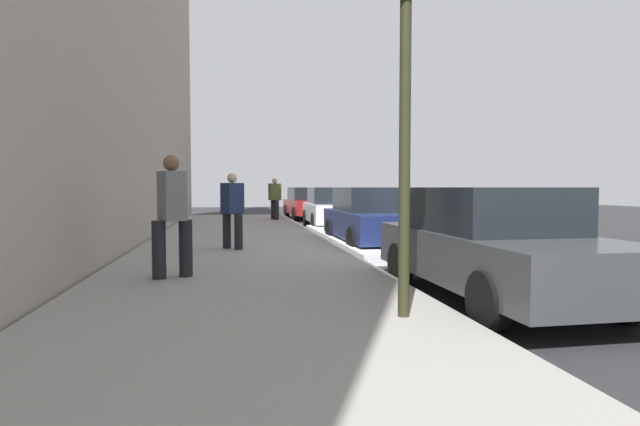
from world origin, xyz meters
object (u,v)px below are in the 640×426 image
parked_car_white (333,208)px  pedestrian_olive_coat (275,197)px  parked_car_red (308,203)px  traffic_light_pole (406,52)px  parked_car_charcoal (493,243)px  pedestrian_navy_coat (232,209)px  parked_car_navy (374,217)px  pedestrian_grey_coat (172,213)px  rolling_suitcase (274,212)px

parked_car_white → pedestrian_olive_coat: bearing=-148.6°
parked_car_red → traffic_light_pole: (19.22, -1.72, 2.15)m
parked_car_red → parked_car_charcoal: (17.94, -0.04, -0.00)m
pedestrian_navy_coat → traffic_light_pole: bearing=15.8°
parked_car_white → parked_car_navy: (6.17, -0.14, -0.00)m
parked_car_white → pedestrian_grey_coat: (10.69, -4.51, 0.38)m
pedestrian_olive_coat → pedestrian_navy_coat: pedestrian_olive_coat is taller
parked_car_red → pedestrian_olive_coat: size_ratio=2.59×
pedestrian_grey_coat → pedestrian_navy_coat: pedestrian_grey_coat is taller
parked_car_red → pedestrian_navy_coat: size_ratio=2.72×
rolling_suitcase → pedestrian_olive_coat: bearing=2.3°
parked_car_navy → traffic_light_pole: size_ratio=1.05×
parked_car_red → pedestrian_navy_coat: pedestrian_navy_coat is taller
parked_car_navy → pedestrian_grey_coat: bearing=-44.1°
parked_car_navy → pedestrian_olive_coat: 9.44m
parked_car_navy → pedestrian_navy_coat: (0.99, -3.49, 0.29)m
parked_car_charcoal → pedestrian_olive_coat: size_ratio=2.55×
parked_car_navy → pedestrian_navy_coat: size_ratio=2.54×
parked_car_navy → rolling_suitcase: size_ratio=4.38×
parked_car_navy → pedestrian_grey_coat: (4.52, -4.37, 0.38)m
pedestrian_grey_coat → pedestrian_olive_coat: 14.03m
parked_car_red → traffic_light_pole: size_ratio=1.13×
pedestrian_grey_coat → parked_car_red: bearing=165.0°
parked_car_white → pedestrian_olive_coat: (-3.10, -1.89, 0.33)m
parked_car_white → pedestrian_navy_coat: size_ratio=2.60×
parked_car_red → traffic_light_pole: 19.42m
pedestrian_grey_coat → pedestrian_navy_coat: bearing=165.9°
parked_car_navy → parked_car_white: bearing=178.7°
parked_car_white → parked_car_charcoal: bearing=-0.7°
parked_car_navy → parked_car_charcoal: size_ratio=0.95×
parked_car_navy → pedestrian_navy_coat: pedestrian_navy_coat is taller
parked_car_navy → pedestrian_olive_coat: bearing=-169.3°
parked_car_charcoal → pedestrian_olive_coat: (-15.32, -1.75, 0.33)m
parked_car_navy → parked_car_charcoal: (6.06, -0.01, 0.00)m
pedestrian_grey_coat → pedestrian_olive_coat: pedestrian_grey_coat is taller
parked_car_navy → pedestrian_navy_coat: 3.64m
parked_car_charcoal → pedestrian_grey_coat: pedestrian_grey_coat is taller
parked_car_charcoal → pedestrian_olive_coat: 15.43m
pedestrian_olive_coat → pedestrian_navy_coat: (10.26, -1.73, -0.04)m
parked_car_navy → pedestrian_grey_coat: size_ratio=2.31×
parked_car_navy → rolling_suitcase: (-9.62, -1.77, -0.30)m
parked_car_charcoal → parked_car_navy: bearing=179.9°
parked_car_charcoal → pedestrian_olive_coat: pedestrian_olive_coat is taller
parked_car_navy → traffic_light_pole: traffic_light_pole is taller
parked_car_charcoal → traffic_light_pole: size_ratio=1.11×
parked_car_charcoal → pedestrian_grey_coat: size_ratio=2.42×
pedestrian_grey_coat → parked_car_charcoal: bearing=70.6°
traffic_light_pole → rolling_suitcase: bearing=-179.7°
parked_car_white → parked_car_navy: size_ratio=1.02×
parked_car_navy → traffic_light_pole: (7.34, -1.69, 2.15)m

